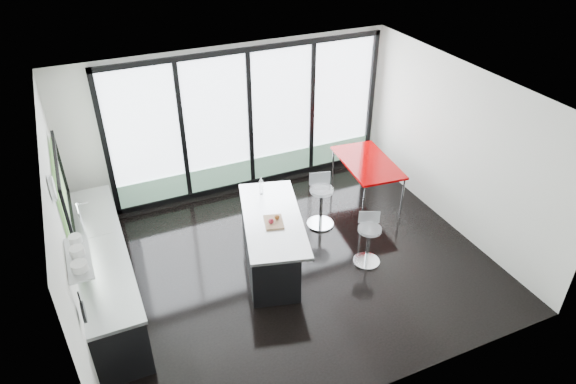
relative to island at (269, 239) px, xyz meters
name	(u,v)px	position (x,y,z in m)	size (l,w,h in m)	color
floor	(290,264)	(0.27, -0.21, -0.43)	(6.00, 5.00, 0.00)	black
ceiling	(290,97)	(0.27, -0.21, 2.37)	(6.00, 5.00, 0.00)	white
wall_back	(249,126)	(0.54, 2.25, 0.85)	(6.00, 0.09, 2.80)	silver
wall_front	(387,305)	(0.27, -2.71, 0.97)	(6.00, 0.00, 2.80)	silver
wall_left	(65,219)	(-2.71, 0.06, 1.14)	(0.26, 5.00, 2.80)	silver
wall_right	(458,149)	(3.27, -0.21, 0.97)	(0.00, 5.00, 2.80)	silver
counter_cabinets	(105,273)	(-2.41, 0.19, 0.04)	(0.69, 3.24, 1.36)	black
island	(269,239)	(0.00, 0.00, 0.00)	(1.36, 2.20, 1.09)	black
bar_stool_near	(368,245)	(1.40, -0.65, -0.09)	(0.42, 0.42, 0.67)	silver
bar_stool_far	(321,207)	(1.19, 0.54, -0.06)	(0.47, 0.47, 0.74)	silver
red_table	(366,180)	(2.32, 0.94, -0.03)	(0.85, 1.49, 0.80)	#940102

